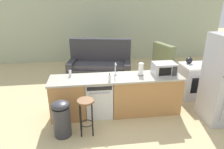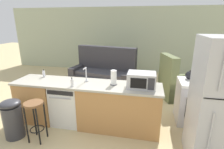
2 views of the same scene
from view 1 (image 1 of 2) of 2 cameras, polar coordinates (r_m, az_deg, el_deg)
The scene contains 15 objects.
ground_plane at distance 4.79m, azimuth -0.59°, elevation -10.81°, with size 24.00×24.00×0.00m, color tan.
wall_back at distance 8.35m, azimuth -2.10°, elevation 12.83°, with size 10.00×0.06×2.60m.
kitchen_counter at distance 4.61m, azimuth 2.36°, elevation -6.18°, with size 2.94×0.66×0.90m.
dishwasher at distance 4.56m, azimuth -3.75°, elevation -6.54°, with size 0.58×0.61×0.84m.
stove_range at distance 5.77m, azimuth 22.54°, elevation -1.65°, with size 0.76×0.68×0.90m.
microwave at distance 4.62m, azimuth 14.64°, elevation 1.58°, with size 0.50×0.37×0.28m.
sink_faucet at distance 4.42m, azimuth 0.97°, elevation 1.29°, with size 0.07×0.17×0.30m.
paper_towel_roll at distance 4.49m, azimuth 8.26°, elevation 1.47°, with size 0.14×0.14×0.28m.
soap_bottle at distance 4.15m, azimuth -0.69°, elevation -0.99°, with size 0.06×0.06×0.18m.
dish_soap_bottle at distance 4.51m, azimuth -11.87°, elevation 0.44°, with size 0.06×0.06×0.18m.
kettle at distance 5.62m, azimuth 21.20°, elevation 3.78°, with size 0.21×0.17×0.19m.
bar_stool at distance 3.91m, azimuth -7.44°, elevation -9.90°, with size 0.32×0.32×0.74m.
trash_bin at distance 4.03m, azimuth -14.19°, elevation -12.04°, with size 0.35×0.35×0.74m.
couch at distance 6.63m, azimuth -3.44°, elevation 2.42°, with size 2.14×1.27×1.27m.
armchair at distance 6.67m, azimuth 15.39°, elevation 1.39°, with size 1.01×1.04×1.20m.
Camera 1 is at (-0.48, -4.02, 2.56)m, focal length 32.00 mm.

